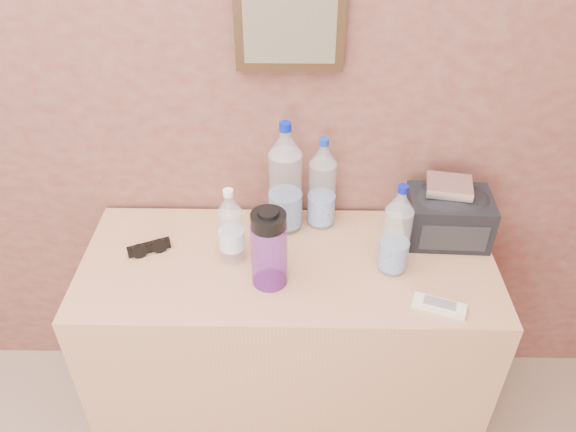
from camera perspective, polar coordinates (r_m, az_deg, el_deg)
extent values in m
plane|color=#865D50|center=(1.71, -17.43, 16.76)|extent=(4.00, 0.00, 4.00)
cube|color=#A4834A|center=(1.97, 0.01, -13.09)|extent=(1.24, 0.52, 0.78)
cylinder|color=#C6E7FD|center=(1.72, -0.27, 3.25)|extent=(0.10, 0.10, 0.33)
cylinder|color=#081DAF|center=(1.62, -0.29, 9.07)|extent=(0.04, 0.04, 0.02)
cylinder|color=white|center=(1.76, 3.48, 2.84)|extent=(0.08, 0.08, 0.27)
cylinder|color=#1139AB|center=(1.67, 3.69, 7.54)|extent=(0.03, 0.03, 0.02)
cylinder|color=silver|center=(1.61, 10.94, -1.87)|extent=(0.08, 0.08, 0.26)
cylinder|color=#0914A3|center=(1.52, 11.61, 2.71)|extent=(0.03, 0.03, 0.02)
cylinder|color=white|center=(1.64, -5.80, -1.45)|extent=(0.07, 0.07, 0.22)
cylinder|color=white|center=(1.56, -6.10, 2.36)|extent=(0.03, 0.03, 0.02)
cylinder|color=purple|center=(1.56, -1.92, -3.93)|extent=(0.10, 0.10, 0.20)
cylinder|color=black|center=(1.48, -2.02, -0.30)|extent=(0.10, 0.10, 0.05)
cube|color=white|center=(1.60, 15.10, -8.80)|extent=(0.15, 0.09, 0.02)
cube|color=silver|center=(1.75, 16.05, 2.93)|extent=(0.15, 0.13, 0.03)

